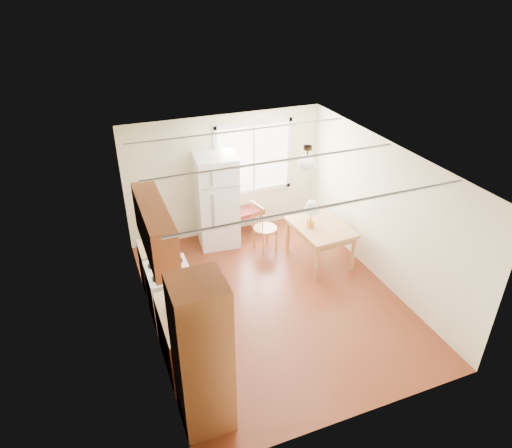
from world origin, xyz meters
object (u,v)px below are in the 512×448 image
bench (235,215)px  chair (261,224)px  refrigerator (217,201)px  dining_table (320,230)px

bench → chair: size_ratio=1.16×
refrigerator → chair: refrigerator is taller
refrigerator → dining_table: size_ratio=1.47×
dining_table → chair: 1.14m
refrigerator → chair: 0.99m
refrigerator → bench: bearing=20.0°
refrigerator → bench: 0.62m
refrigerator → dining_table: 2.09m
refrigerator → chair: (0.67, -0.65, -0.33)m
bench → chair: (0.26, -0.75, 0.13)m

